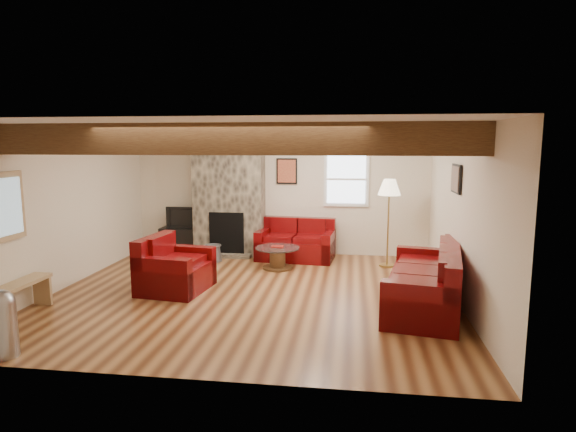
{
  "coord_description": "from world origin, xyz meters",
  "views": [
    {
      "loc": [
        1.48,
        -6.94,
        2.26
      ],
      "look_at": [
        0.49,
        0.4,
        1.14
      ],
      "focal_mm": 30.0,
      "sensor_mm": 36.0,
      "label": 1
    }
  ],
  "objects_px": {
    "sofa_three": "(424,277)",
    "armchair_red": "(176,264)",
    "loveseat": "(296,240)",
    "television": "(186,217)",
    "coffee_table": "(278,258)",
    "floor_lamp": "(389,192)",
    "tv_cabinet": "(186,240)"
  },
  "relations": [
    {
      "from": "loveseat",
      "to": "television",
      "type": "relative_size",
      "value": 1.92
    },
    {
      "from": "coffee_table",
      "to": "floor_lamp",
      "type": "bearing_deg",
      "value": 12.59
    },
    {
      "from": "tv_cabinet",
      "to": "television",
      "type": "xyz_separation_m",
      "value": [
        0.0,
        0.0,
        0.48
      ]
    },
    {
      "from": "armchair_red",
      "to": "television",
      "type": "height_order",
      "value": "television"
    },
    {
      "from": "coffee_table",
      "to": "television",
      "type": "bearing_deg",
      "value": 153.23
    },
    {
      "from": "sofa_three",
      "to": "coffee_table",
      "type": "height_order",
      "value": "sofa_three"
    },
    {
      "from": "sofa_three",
      "to": "armchair_red",
      "type": "bearing_deg",
      "value": -83.65
    },
    {
      "from": "tv_cabinet",
      "to": "floor_lamp",
      "type": "xyz_separation_m",
      "value": [
        4.09,
        -0.61,
        1.12
      ]
    },
    {
      "from": "armchair_red",
      "to": "tv_cabinet",
      "type": "bearing_deg",
      "value": 23.12
    },
    {
      "from": "tv_cabinet",
      "to": "coffee_table",
      "type": "bearing_deg",
      "value": -26.77
    },
    {
      "from": "coffee_table",
      "to": "tv_cabinet",
      "type": "xyz_separation_m",
      "value": [
        -2.1,
        1.06,
        0.06
      ]
    },
    {
      "from": "tv_cabinet",
      "to": "floor_lamp",
      "type": "relative_size",
      "value": 0.64
    },
    {
      "from": "armchair_red",
      "to": "tv_cabinet",
      "type": "xyz_separation_m",
      "value": [
        -0.74,
        2.56,
        -0.16
      ]
    },
    {
      "from": "television",
      "to": "floor_lamp",
      "type": "bearing_deg",
      "value": -8.54
    },
    {
      "from": "television",
      "to": "tv_cabinet",
      "type": "bearing_deg",
      "value": 0.0
    },
    {
      "from": "sofa_three",
      "to": "loveseat",
      "type": "height_order",
      "value": "sofa_three"
    },
    {
      "from": "loveseat",
      "to": "sofa_three",
      "type": "bearing_deg",
      "value": -45.61
    },
    {
      "from": "sofa_three",
      "to": "armchair_red",
      "type": "relative_size",
      "value": 2.12
    },
    {
      "from": "sofa_three",
      "to": "coffee_table",
      "type": "relative_size",
      "value": 2.75
    },
    {
      "from": "sofa_three",
      "to": "television",
      "type": "xyz_separation_m",
      "value": [
        -4.43,
        2.82,
        0.32
      ]
    },
    {
      "from": "coffee_table",
      "to": "tv_cabinet",
      "type": "bearing_deg",
      "value": 153.23
    },
    {
      "from": "coffee_table",
      "to": "tv_cabinet",
      "type": "height_order",
      "value": "tv_cabinet"
    },
    {
      "from": "sofa_three",
      "to": "armchair_red",
      "type": "height_order",
      "value": "sofa_three"
    },
    {
      "from": "sofa_three",
      "to": "television",
      "type": "distance_m",
      "value": 5.26
    },
    {
      "from": "coffee_table",
      "to": "television",
      "type": "xyz_separation_m",
      "value": [
        -2.1,
        1.06,
        0.55
      ]
    },
    {
      "from": "armchair_red",
      "to": "floor_lamp",
      "type": "height_order",
      "value": "floor_lamp"
    },
    {
      "from": "sofa_three",
      "to": "tv_cabinet",
      "type": "distance_m",
      "value": 5.25
    },
    {
      "from": "loveseat",
      "to": "television",
      "type": "distance_m",
      "value": 2.38
    },
    {
      "from": "armchair_red",
      "to": "television",
      "type": "bearing_deg",
      "value": 23.12
    },
    {
      "from": "coffee_table",
      "to": "armchair_red",
      "type": "bearing_deg",
      "value": -132.02
    },
    {
      "from": "tv_cabinet",
      "to": "floor_lamp",
      "type": "bearing_deg",
      "value": -8.54
    },
    {
      "from": "armchair_red",
      "to": "coffee_table",
      "type": "xyz_separation_m",
      "value": [
        1.35,
        1.5,
        -0.22
      ]
    }
  ]
}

